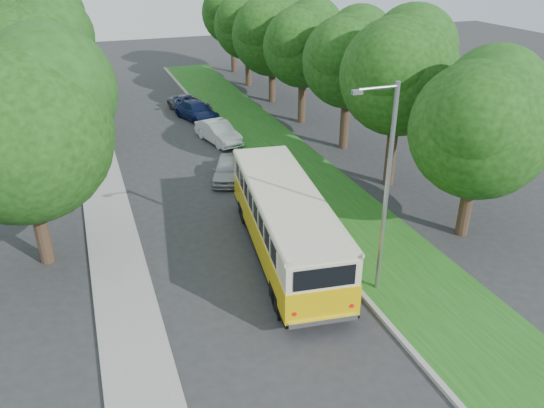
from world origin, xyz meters
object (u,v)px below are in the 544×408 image
object	(u,v)px
lamppost_near	(385,186)
car_silver	(227,169)
vintage_bus	(285,224)
car_white	(218,132)
car_blue	(197,111)
lamppost_far	(88,90)
car_grey	(190,104)

from	to	relation	value
lamppost_near	car_silver	distance (m)	12.92
vintage_bus	car_white	world-z (taller)	vintage_bus
car_silver	car_blue	size ratio (longest dim) A/B	0.80
vintage_bus	car_blue	bearing A→B (deg)	94.95
car_silver	car_blue	xyz separation A→B (m)	(0.95, 11.59, 0.04)
lamppost_near	vintage_bus	size ratio (longest dim) A/B	0.76
vintage_bus	car_silver	world-z (taller)	vintage_bus
lamppost_far	car_grey	bearing A→B (deg)	44.91
lamppost_near	lamppost_far	world-z (taller)	lamppost_near
car_silver	car_blue	distance (m)	11.62
lamppost_near	car_white	bearing A→B (deg)	93.77
car_white	lamppost_near	bearing A→B (deg)	-99.31
lamppost_far	car_blue	distance (m)	9.75
lamppost_near	vintage_bus	bearing A→B (deg)	123.76
car_silver	car_grey	size ratio (longest dim) A/B	0.82
lamppost_far	car_blue	bearing A→B (deg)	34.90
lamppost_far	car_white	size ratio (longest dim) A/B	1.77
lamppost_far	car_blue	world-z (taller)	lamppost_far
vintage_bus	car_grey	xyz separation A→B (m)	(0.86, 22.49, -0.94)
lamppost_far	car_grey	distance (m)	11.10
vintage_bus	car_grey	size ratio (longest dim) A/B	2.37
car_silver	lamppost_far	bearing A→B (deg)	156.42
lamppost_far	vintage_bus	xyz separation A→B (m)	(6.60, -15.05, -2.56)
car_grey	lamppost_far	bearing A→B (deg)	-152.02
car_blue	vintage_bus	bearing A→B (deg)	-110.22
lamppost_far	lamppost_near	bearing A→B (deg)	-64.29
car_blue	car_grey	world-z (taller)	car_blue
vintage_bus	lamppost_far	bearing A→B (deg)	121.11
lamppost_far	car_white	bearing A→B (deg)	-1.51
vintage_bus	car_blue	xyz separation A→B (m)	(0.88, 20.27, -0.90)
lamppost_near	car_silver	size ratio (longest dim) A/B	2.21
vintage_bus	car_blue	distance (m)	20.30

